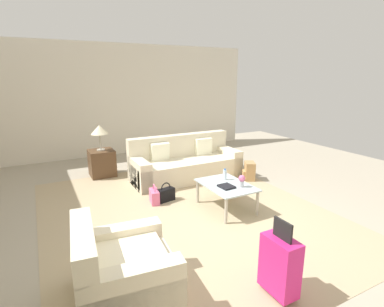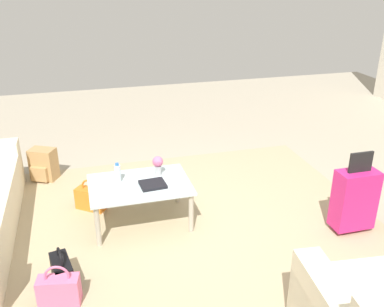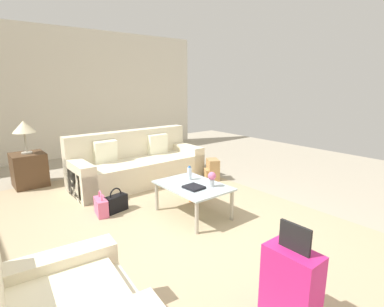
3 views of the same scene
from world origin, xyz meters
TOP-DOWN VIEW (x-y plane):
  - ground_plane at (0.00, 0.00)m, footprint 12.00×12.00m
  - wall_right at (5.06, 0.00)m, footprint 0.12×8.00m
  - area_rug at (0.60, 0.20)m, footprint 5.20×4.40m
  - couch at (2.20, -0.60)m, footprint 0.93×2.39m
  - armchair at (-0.89, 1.67)m, footprint 1.08×1.05m
  - coffee_table at (0.40, -0.50)m, footprint 1.00×0.71m
  - water_bottle at (0.60, -0.60)m, footprint 0.06×0.06m
  - coffee_table_book at (0.28, -0.42)m, footprint 0.26×0.23m
  - flower_vase at (0.18, -0.65)m, footprint 0.11×0.11m
  - side_table at (3.20, 1.00)m, footprint 0.54×0.54m
  - table_lamp at (3.20, 1.00)m, footprint 0.38×0.38m
  - suitcase_magenta at (-1.60, 0.20)m, footprint 0.40×0.22m
  - handbag_black at (1.18, 0.28)m, footprint 0.20×0.34m
  - handbag_orange at (0.89, -0.90)m, footprint 0.34×0.30m
  - handbag_pink at (1.20, 0.50)m, footprint 0.34×0.20m
  - backpack_tan at (1.40, -1.79)m, footprint 0.36×0.34m

SIDE VIEW (x-z plane):
  - ground_plane at x=0.00m, z-range 0.00..0.00m
  - area_rug at x=0.60m, z-range 0.00..0.01m
  - handbag_black at x=1.18m, z-range -0.05..0.31m
  - handbag_orange at x=0.89m, z-range -0.05..0.31m
  - handbag_pink at x=1.20m, z-range -0.05..0.31m
  - backpack_tan at x=1.40m, z-range -0.01..0.39m
  - armchair at x=-0.89m, z-range -0.13..0.72m
  - side_table at x=3.20m, z-range 0.00..0.60m
  - couch at x=2.20m, z-range -0.16..0.78m
  - suitcase_magenta at x=-1.60m, z-range -0.07..0.78m
  - coffee_table at x=0.40m, z-range 0.17..0.61m
  - coffee_table_book at x=0.28m, z-range 0.45..0.48m
  - water_bottle at x=0.60m, z-range 0.44..0.64m
  - flower_vase at x=0.18m, z-range 0.47..0.67m
  - table_lamp at x=3.20m, z-range 0.77..1.34m
  - wall_right at x=5.06m, z-range 0.00..3.10m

